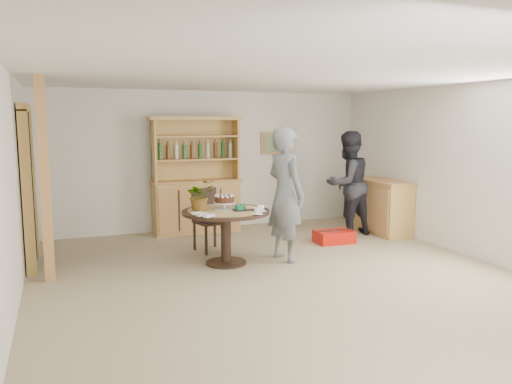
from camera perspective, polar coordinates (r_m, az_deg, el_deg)
The scene contains 17 objects.
ground at distance 6.16m, azimuth 3.85°, elevation -10.42°, with size 7.00×7.00×0.00m, color #C3B186.
room_shell at distance 5.86m, azimuth 4.00°, elevation 5.97°, with size 6.04×7.04×2.52m.
doorway at distance 7.34m, azimuth -24.63°, elevation 0.70°, with size 0.13×1.10×2.18m.
pine_post at distance 6.52m, azimuth -23.00°, elevation 1.23°, with size 0.12×0.12×2.50m, color tan.
hutch at distance 8.89m, azimuth -6.86°, elevation -0.18°, with size 1.62×0.54×2.04m.
sideboard at distance 9.10m, azimuth 14.13°, elevation -1.56°, with size 0.54×1.26×0.94m.
dining_table at distance 6.85m, azimuth -3.47°, elevation -3.32°, with size 1.20×1.20×0.76m.
dining_chair at distance 7.63m, azimuth -5.53°, elevation -2.69°, with size 0.51×0.51×0.95m.
birthday_cake at distance 6.84m, azimuth -3.62°, elevation -0.95°, with size 0.30×0.30×0.20m.
flower_vase at distance 6.73m, azimuth -6.46°, elevation -0.38°, with size 0.38×0.33×0.42m, color #3F7233.
gift_tray at distance 6.77m, azimuth -1.43°, elevation -1.88°, with size 0.30×0.20×0.08m.
coffee_cup_a at distance 6.69m, azimuth 0.52°, elevation -1.88°, with size 0.15×0.15×0.09m.
coffee_cup_b at distance 6.49m, azimuth 0.11°, elevation -2.23°, with size 0.15×0.15×0.08m.
napkins at distance 6.40m, azimuth -6.10°, elevation -2.58°, with size 0.24×0.33×0.03m.
teen_boy at distance 7.00m, azimuth 3.38°, elevation -0.25°, with size 0.69×0.45×1.89m, color slate.
adult_person at distance 8.66m, azimuth 10.44°, elevation 0.92°, with size 0.87×0.68×1.79m, color black.
red_suitcase at distance 8.23m, azimuth 8.89°, elevation -5.05°, with size 0.61×0.42×0.21m.
Camera 1 is at (-2.52, -5.28, 1.95)m, focal length 35.00 mm.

